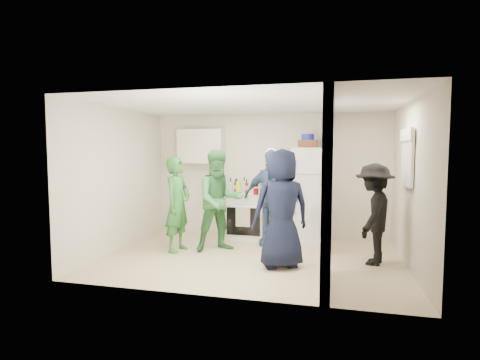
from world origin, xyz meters
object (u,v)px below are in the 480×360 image
at_px(person_denim, 271,198).
at_px(wicker_basket, 308,144).
at_px(person_green_left, 177,204).
at_px(person_nook, 374,214).
at_px(blue_bowl, 308,137).
at_px(fridge, 312,195).
at_px(stove, 247,216).
at_px(yellow_cup_stack_top, 325,141).
at_px(person_navy, 281,208).
at_px(person_green_center, 220,200).

bearing_deg(person_denim, wicker_basket, 44.43).
height_order(person_green_left, person_nook, person_green_left).
bearing_deg(person_denim, blue_bowl, 44.43).
xyz_separation_m(fridge, wicker_basket, (-0.10, 0.05, 0.98)).
height_order(stove, yellow_cup_stack_top, yellow_cup_stack_top).
distance_m(blue_bowl, person_green_left, 2.76).
xyz_separation_m(person_denim, person_navy, (0.37, -1.30, 0.01)).
bearing_deg(yellow_cup_stack_top, stove, 175.06).
bearing_deg(wicker_basket, person_denim, -144.56).
xyz_separation_m(person_navy, person_nook, (1.37, 0.51, -0.11)).
distance_m(fridge, wicker_basket, 0.99).
height_order(stove, blue_bowl, blue_bowl).
xyz_separation_m(stove, wicker_basket, (1.18, 0.02, 1.43)).
xyz_separation_m(wicker_basket, person_green_left, (-2.15, -1.26, -1.06)).
bearing_deg(person_nook, fridge, -123.13).
xyz_separation_m(wicker_basket, person_denim, (-0.64, -0.45, -1.00)).
bearing_deg(person_green_center, person_green_left, 164.26).
xyz_separation_m(fridge, person_green_center, (-1.55, -0.99, -0.02)).
bearing_deg(person_nook, stove, -101.30).
height_order(stove, person_navy, person_navy).
bearing_deg(person_navy, fridge, -128.84).
relative_size(stove, person_green_center, 0.51).
relative_size(blue_bowl, person_green_left, 0.15).
bearing_deg(person_denim, person_green_left, -142.91).
height_order(blue_bowl, person_green_center, blue_bowl).
xyz_separation_m(fridge, person_nook, (1.00, -1.19, -0.12)).
relative_size(wicker_basket, person_denim, 0.20).
relative_size(wicker_basket, person_nook, 0.22).
bearing_deg(person_navy, person_nook, 173.94).
bearing_deg(fridge, person_nook, -49.90).
relative_size(person_green_left, person_nook, 1.05).
height_order(person_green_left, person_green_center, person_green_center).
bearing_deg(wicker_basket, person_green_center, -144.34).
bearing_deg(person_green_left, person_denim, -53.12).
relative_size(person_denim, person_nook, 1.13).
relative_size(stove, fridge, 0.50).
bearing_deg(person_green_center, stove, 42.20).
bearing_deg(person_nook, person_navy, -52.75).
relative_size(fridge, person_navy, 1.01).
height_order(person_green_center, person_denim, person_denim).
distance_m(person_navy, person_nook, 1.47).
xyz_separation_m(yellow_cup_stack_top, person_green_left, (-2.47, -1.11, -1.11)).
bearing_deg(wicker_basket, blue_bowl, 0.00).
height_order(person_green_center, person_nook, person_green_center).
xyz_separation_m(fridge, person_denim, (-0.74, -0.40, -0.02)).
bearing_deg(stove, wicker_basket, 0.97).
xyz_separation_m(stove, fridge, (1.28, -0.03, 0.45)).
height_order(wicker_basket, yellow_cup_stack_top, yellow_cup_stack_top).
distance_m(wicker_basket, person_green_left, 2.71).
height_order(yellow_cup_stack_top, person_denim, yellow_cup_stack_top).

